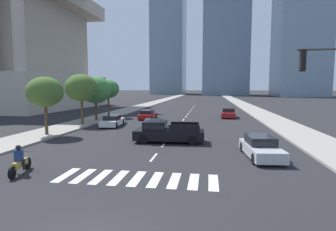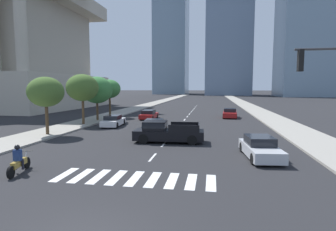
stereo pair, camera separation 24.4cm
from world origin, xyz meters
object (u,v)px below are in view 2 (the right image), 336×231
object	(u,v)px
sedan_red_0	(149,115)
street_tree_nearest	(46,92)
motorcycle_lead	(19,162)
street_tree_second	(82,88)
sedan_silver_1	(260,148)
sedan_black_4	(154,126)
pickup_truck	(165,132)
sedan_red_3	(230,114)
street_tree_fourth	(110,89)
sedan_white_2	(113,121)
street_tree_third	(97,90)

from	to	relation	value
sedan_red_0	street_tree_nearest	xyz separation A→B (m)	(-5.99, -14.23, 3.34)
motorcycle_lead	street_tree_second	world-z (taller)	street_tree_second
sedan_silver_1	street_tree_second	world-z (taller)	street_tree_second
sedan_black_4	street_tree_second	distance (m)	10.30
pickup_truck	sedan_black_4	xyz separation A→B (m)	(-1.91, 4.73, -0.23)
sedan_red_3	street_tree_fourth	distance (m)	17.58
sedan_black_4	sedan_red_3	bearing A→B (deg)	-34.85
street_tree_nearest	sedan_red_0	bearing A→B (deg)	67.17
sedan_red_0	sedan_black_4	bearing A→B (deg)	-163.49
sedan_red_3	pickup_truck	bearing A→B (deg)	-14.28
pickup_truck	sedan_red_0	world-z (taller)	pickup_truck
street_tree_nearest	sedan_red_3	bearing A→B (deg)	45.89
sedan_red_3	street_tree_fourth	world-z (taller)	street_tree_fourth
sedan_silver_1	sedan_red_3	xyz separation A→B (m)	(-0.42, 22.53, 0.00)
pickup_truck	sedan_black_4	size ratio (longest dim) A/B	1.21
street_tree_nearest	street_tree_fourth	distance (m)	15.25
sedan_red_3	motorcycle_lead	bearing A→B (deg)	-19.73
motorcycle_lead	street_tree_nearest	world-z (taller)	street_tree_nearest
sedan_white_2	sedan_black_4	xyz separation A→B (m)	(5.33, -3.08, 0.00)
street_tree_nearest	pickup_truck	bearing A→B (deg)	-5.89
pickup_truck	street_tree_third	xyz separation A→B (m)	(-10.91, 11.98, 3.18)
sedan_silver_1	street_tree_nearest	world-z (taller)	street_tree_nearest
street_tree_fourth	pickup_truck	bearing A→B (deg)	-56.31
pickup_truck	street_tree_nearest	world-z (taller)	street_tree_nearest
sedan_red_0	street_tree_third	distance (m)	7.68
sedan_red_3	sedan_black_4	world-z (taller)	sedan_red_3
sedan_red_0	street_tree_fourth	world-z (taller)	street_tree_fourth
motorcycle_lead	street_tree_third	bearing A→B (deg)	1.26
sedan_black_4	street_tree_third	xyz separation A→B (m)	(-9.01, 7.25, 3.41)
street_tree_second	sedan_black_4	bearing A→B (deg)	-20.36
motorcycle_lead	sedan_black_4	bearing A→B (deg)	-28.56
street_tree_fourth	sedan_black_4	bearing A→B (deg)	-52.28
sedan_silver_1	street_tree_fourth	bearing A→B (deg)	-144.80
sedan_white_2	sedan_red_3	xyz separation A→B (m)	(13.39, 10.93, 0.02)
street_tree_fourth	motorcycle_lead	bearing A→B (deg)	-78.94
sedan_red_0	sedan_red_3	bearing A→B (deg)	-72.37
sedan_silver_1	sedan_white_2	xyz separation A→B (m)	(-13.80, 11.60, -0.02)
sedan_silver_1	sedan_white_2	world-z (taller)	sedan_silver_1
motorcycle_lead	sedan_white_2	size ratio (longest dim) A/B	0.51
pickup_truck	motorcycle_lead	bearing A→B (deg)	53.95
pickup_truck	street_tree_fourth	xyz separation A→B (m)	(-10.91, 16.38, 3.29)
street_tree_nearest	street_tree_second	xyz separation A→B (m)	(-0.00, 6.95, 0.37)
sedan_red_3	street_tree_second	size ratio (longest dim) A/B	0.76
sedan_red_0	street_tree_second	size ratio (longest dim) A/B	0.78
sedan_white_2	sedan_black_4	distance (m)	6.15
sedan_red_0	street_tree_nearest	world-z (taller)	street_tree_nearest
sedan_black_4	street_tree_fourth	bearing A→B (deg)	32.79
sedan_red_0	sedan_white_2	size ratio (longest dim) A/B	1.02
street_tree_third	pickup_truck	bearing A→B (deg)	-47.67
street_tree_fourth	sedan_red_3	bearing A→B (deg)	7.88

